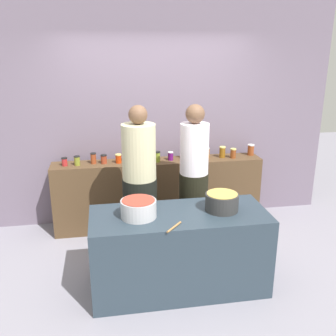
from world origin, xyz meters
TOP-DOWN VIEW (x-y plane):
  - ground at (0.00, 0.00)m, footprint 12.00×12.00m
  - storefront_wall at (0.00, 1.45)m, footprint 4.80×0.12m
  - display_shelf at (0.00, 1.10)m, footprint 2.70×0.36m
  - prep_table at (0.00, -0.30)m, footprint 1.70×0.70m
  - preserve_jar_0 at (-1.17, 1.08)m, footprint 0.07×0.07m
  - preserve_jar_1 at (-1.01, 1.08)m, footprint 0.07×0.07m
  - preserve_jar_2 at (-0.82, 1.11)m, footprint 0.07×0.07m
  - preserve_jar_3 at (-0.69, 1.10)m, footprint 0.08×0.08m
  - preserve_jar_4 at (-0.51, 1.09)m, footprint 0.08×0.08m
  - preserve_jar_5 at (-0.41, 1.17)m, footprint 0.09×0.09m
  - preserve_jar_6 at (-0.21, 1.06)m, footprint 0.07×0.07m
  - preserve_jar_7 at (-0.11, 1.17)m, footprint 0.08×0.08m
  - preserve_jar_8 at (-0.02, 1.05)m, footprint 0.07×0.07m
  - preserve_jar_9 at (0.16, 1.10)m, footprint 0.07×0.07m
  - preserve_jar_10 at (0.35, 1.17)m, footprint 0.08×0.08m
  - preserve_jar_11 at (0.47, 1.11)m, footprint 0.08×0.08m
  - preserve_jar_12 at (0.65, 1.13)m, footprint 0.08×0.08m
  - preserve_jar_13 at (0.86, 1.11)m, footprint 0.08×0.08m
  - preserve_jar_14 at (0.99, 1.06)m, footprint 0.08×0.08m
  - preserve_jar_15 at (1.27, 1.15)m, footprint 0.09×0.09m
  - cooking_pot_left at (-0.39, -0.31)m, footprint 0.33×0.33m
  - cooking_pot_center at (0.42, -0.29)m, footprint 0.32×0.32m
  - wooden_spoon at (-0.11, -0.59)m, footprint 0.16×0.18m
  - cook_with_tongs at (-0.32, 0.30)m, footprint 0.37×0.37m
  - cook_in_cap at (0.32, 0.46)m, footprint 0.34×0.34m

SIDE VIEW (x-z plane):
  - ground at x=0.00m, z-range 0.00..0.00m
  - prep_table at x=0.00m, z-range 0.00..0.80m
  - display_shelf at x=0.00m, z-range 0.00..0.91m
  - cook_in_cap at x=0.32m, z-range -0.07..1.65m
  - cook_with_tongs at x=-0.32m, z-range -0.08..1.67m
  - wooden_spoon at x=-0.11m, z-range 0.80..0.82m
  - cooking_pot_left at x=-0.39m, z-range 0.80..0.97m
  - cooking_pot_center at x=0.42m, z-range 0.80..0.97m
  - preserve_jar_0 at x=-1.17m, z-range 0.91..1.02m
  - preserve_jar_9 at x=0.16m, z-range 0.91..1.02m
  - preserve_jar_3 at x=-0.69m, z-range 0.91..1.02m
  - preserve_jar_4 at x=-0.51m, z-range 0.91..1.03m
  - preserve_jar_1 at x=-1.01m, z-range 0.91..1.03m
  - preserve_jar_10 at x=0.35m, z-range 0.91..1.04m
  - preserve_jar_14 at x=0.99m, z-range 0.91..1.04m
  - preserve_jar_11 at x=0.47m, z-range 0.91..1.04m
  - preserve_jar_12 at x=0.65m, z-range 0.91..1.05m
  - preserve_jar_8 at x=-0.02m, z-range 0.91..1.05m
  - preserve_jar_2 at x=-0.82m, z-range 0.91..1.05m
  - preserve_jar_6 at x=-0.21m, z-range 0.91..1.05m
  - preserve_jar_7 at x=-0.11m, z-range 0.91..1.06m
  - preserve_jar_15 at x=1.27m, z-range 0.91..1.06m
  - preserve_jar_13 at x=0.86m, z-range 0.91..1.06m
  - preserve_jar_5 at x=-0.41m, z-range 0.91..1.06m
  - storefront_wall at x=0.00m, z-range 0.00..3.00m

